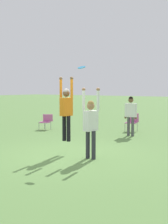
{
  "coord_description": "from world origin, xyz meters",
  "views": [
    {
      "loc": [
        5.81,
        -7.36,
        2.04
      ],
      "look_at": [
        0.33,
        0.26,
        1.3
      ],
      "focal_mm": 50.0,
      "sensor_mm": 36.0,
      "label": 1
    }
  ],
  "objects": [
    {
      "name": "camping_chair_3",
      "position": [
        -4.45,
        3.77,
        0.44
      ],
      "size": [
        0.65,
        0.71,
        0.74
      ],
      "rotation": [
        0.0,
        0.0,
        3.71
      ],
      "color": "gray",
      "rests_on": "ground_plane"
    },
    {
      "name": "person_jumping",
      "position": [
        -0.16,
        0.03,
        1.43
      ],
      "size": [
        0.53,
        0.4,
        1.97
      ],
      "rotation": [
        0.0,
        0.0,
        1.44
      ],
      "color": "black",
      "rests_on": "ground_plane"
    },
    {
      "name": "ground_plane",
      "position": [
        0.0,
        0.0,
        0.0
      ],
      "size": [
        120.0,
        120.0,
        0.0
      ],
      "primitive_type": "plane",
      "color": "#608C47"
    },
    {
      "name": "person_defending",
      "position": [
        0.83,
        -0.1,
        1.07
      ],
      "size": [
        0.6,
        0.47,
        2.04
      ],
      "rotation": [
        0.0,
        0.0,
        -1.7
      ],
      "color": "#2D2D38",
      "rests_on": "ground_plane"
    },
    {
      "name": "camping_chair_2",
      "position": [
        -0.77,
        5.63,
        0.5
      ],
      "size": [
        0.6,
        0.64,
        0.84
      ],
      "rotation": [
        0.0,
        0.0,
        3.39
      ],
      "color": "gray",
      "rests_on": "ground_plane"
    },
    {
      "name": "person_spectator_near",
      "position": [
        -0.2,
        4.36,
        1.0
      ],
      "size": [
        0.59,
        0.25,
        1.67
      ],
      "rotation": [
        0.0,
        0.0,
        0.12
      ],
      "color": "#4C4C51",
      "rests_on": "ground_plane"
    },
    {
      "name": "frisbee",
      "position": [
        0.52,
        -0.12,
        2.61
      ],
      "size": [
        0.23,
        0.22,
        0.09
      ],
      "color": "#2D9EDB"
    }
  ]
}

